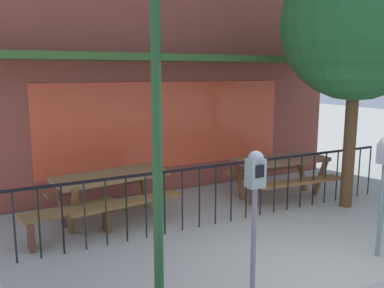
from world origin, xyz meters
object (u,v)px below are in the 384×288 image
object	(u,v)px
picnic_table_right	(280,166)
street_tree	(358,24)
patio_bench	(70,216)
street_lamp	(156,80)
parking_meter_far	(255,185)
picnic_table_left	(111,184)

from	to	relation	value
picnic_table_right	street_tree	xyz separation A→B (m)	(0.71, -0.98, 2.56)
patio_bench	street_tree	world-z (taller)	street_tree
picnic_table_right	street_lamp	world-z (taller)	street_lamp
picnic_table_right	parking_meter_far	distance (m)	3.67
picnic_table_right	patio_bench	size ratio (longest dim) A/B	1.31
patio_bench	parking_meter_far	bearing A→B (deg)	-58.43
patio_bench	street_lamp	bearing A→B (deg)	-76.95
street_tree	picnic_table_left	bearing A→B (deg)	162.20
picnic_table_left	parking_meter_far	xyz separation A→B (m)	(0.71, -2.89, 0.61)
picnic_table_right	street_lamp	distance (m)	4.53
picnic_table_right	parking_meter_far	bearing A→B (deg)	-133.97
picnic_table_right	street_tree	distance (m)	2.84
picnic_table_right	patio_bench	world-z (taller)	picnic_table_right
picnic_table_left	parking_meter_far	world-z (taller)	parking_meter_far
street_tree	street_lamp	bearing A→B (deg)	-162.39
street_tree	street_lamp	xyz separation A→B (m)	(-4.20, -1.33, -0.87)
parking_meter_far	picnic_table_right	bearing A→B (deg)	46.03
parking_meter_far	street_lamp	size ratio (longest dim) A/B	0.46
picnic_table_left	street_lamp	size ratio (longest dim) A/B	0.57
picnic_table_left	parking_meter_far	bearing A→B (deg)	-76.15
picnic_table_right	patio_bench	xyz separation A→B (m)	(-3.98, -0.22, -0.26)
patio_bench	parking_meter_far	distance (m)	2.94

